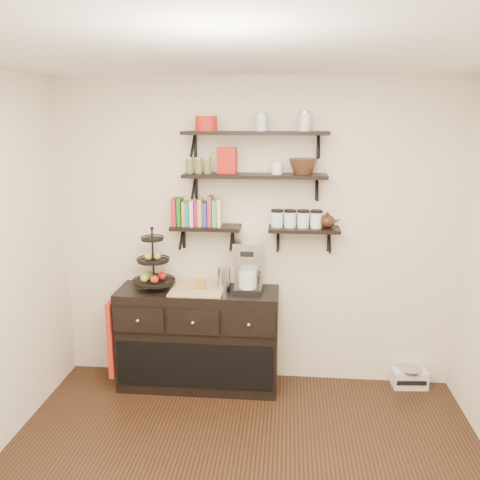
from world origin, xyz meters
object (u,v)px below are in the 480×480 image
Objects in this scene: sideboard at (199,338)px; coffee_maker at (248,267)px; fruit_stand at (154,269)px; radio at (410,378)px.

coffee_maker is at bearing 3.96° from sideboard.
fruit_stand reaches higher than radio.
sideboard is 3.15× the size of coffee_maker.
sideboard is 4.50× the size of radio.
coffee_maker is (0.82, 0.03, 0.03)m from fruit_stand.
fruit_stand is 1.19× the size of coffee_maker.
sideboard is 1.92m from radio.
sideboard reaches higher than radio.
coffee_maker is 1.78m from radio.
sideboard is at bearing 179.17° from radio.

